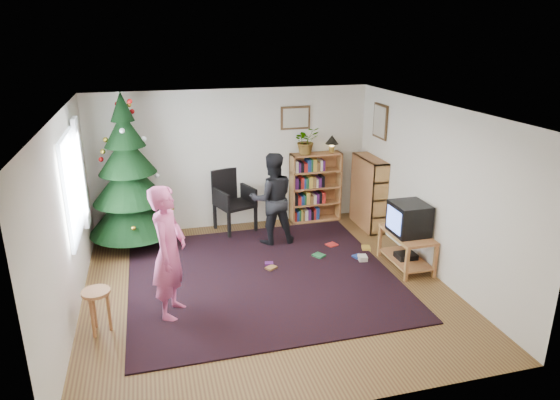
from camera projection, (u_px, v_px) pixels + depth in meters
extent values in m
plane|color=brown|center=(267.00, 286.00, 7.09)|extent=(5.00, 5.00, 0.00)
plane|color=white|center=(265.00, 110.00, 6.28)|extent=(5.00, 5.00, 0.00)
cube|color=silver|center=(233.00, 159.00, 8.97)|extent=(5.00, 0.02, 2.50)
cube|color=silver|center=(331.00, 294.00, 4.40)|extent=(5.00, 0.02, 2.50)
cube|color=silver|center=(66.00, 221.00, 6.07)|extent=(0.02, 5.00, 2.50)
cube|color=silver|center=(432.00, 189.00, 7.30)|extent=(0.02, 5.00, 2.50)
cube|color=black|center=(262.00, 276.00, 7.36)|extent=(3.80, 3.60, 0.02)
cube|color=silver|center=(72.00, 187.00, 6.55)|extent=(0.04, 1.20, 1.40)
cube|color=silver|center=(81.00, 173.00, 7.20)|extent=(0.06, 0.35, 1.60)
cube|color=#4C3319|center=(295.00, 118.00, 9.00)|extent=(0.55, 0.03, 0.42)
cube|color=beige|center=(295.00, 118.00, 9.00)|extent=(0.47, 0.01, 0.34)
cube|color=#4C3319|center=(380.00, 121.00, 8.66)|extent=(0.03, 0.50, 0.60)
cube|color=beige|center=(380.00, 121.00, 8.66)|extent=(0.01, 0.42, 0.52)
cylinder|color=#3F2816|center=(135.00, 238.00, 8.38)|extent=(0.14, 0.14, 0.27)
cone|color=black|center=(132.00, 208.00, 8.21)|extent=(1.42, 1.42, 0.80)
cone|color=black|center=(129.00, 180.00, 8.05)|extent=(1.19, 1.19, 0.71)
cone|color=black|center=(126.00, 154.00, 7.91)|extent=(0.92, 0.92, 0.63)
cone|color=black|center=(124.00, 129.00, 7.78)|extent=(0.64, 0.64, 0.55)
cone|color=black|center=(121.00, 106.00, 7.66)|extent=(0.37, 0.37, 0.46)
cube|color=#A2733A|center=(315.00, 187.00, 9.39)|extent=(0.95, 0.30, 1.30)
cube|color=#A2733A|center=(316.00, 154.00, 9.18)|extent=(0.95, 0.30, 0.03)
cube|color=#A2733A|center=(368.00, 193.00, 9.07)|extent=(0.30, 0.95, 1.30)
cube|color=#A2733A|center=(370.00, 159.00, 8.86)|extent=(0.30, 0.95, 0.03)
cube|color=#A2733A|center=(408.00, 234.00, 7.53)|extent=(0.52, 0.94, 0.04)
cube|color=#A2733A|center=(407.00, 265.00, 7.16)|extent=(0.05, 0.05, 0.51)
cube|color=#A2733A|center=(435.00, 261.00, 7.28)|extent=(0.05, 0.05, 0.51)
cube|color=#A2733A|center=(380.00, 241.00, 7.96)|extent=(0.05, 0.05, 0.51)
cube|color=#A2733A|center=(406.00, 238.00, 8.08)|extent=(0.05, 0.05, 0.51)
cube|color=#A2733A|center=(406.00, 259.00, 7.66)|extent=(0.48, 0.90, 0.03)
cube|color=black|center=(406.00, 256.00, 7.65)|extent=(0.30, 0.25, 0.08)
cube|color=black|center=(409.00, 218.00, 7.45)|extent=(0.50, 0.55, 0.48)
cube|color=#5B7DF8|center=(394.00, 220.00, 7.38)|extent=(0.01, 0.43, 0.34)
cube|color=black|center=(235.00, 205.00, 8.93)|extent=(0.76, 0.76, 0.05)
cube|color=black|center=(232.00, 184.00, 9.08)|extent=(0.58, 0.24, 0.60)
cube|color=black|center=(223.00, 224.00, 8.69)|extent=(0.06, 0.06, 0.49)
cube|color=black|center=(253.00, 221.00, 8.83)|extent=(0.06, 0.06, 0.49)
cube|color=black|center=(218.00, 214.00, 9.19)|extent=(0.06, 0.06, 0.49)
cube|color=black|center=(247.00, 211.00, 9.32)|extent=(0.06, 0.06, 0.49)
cylinder|color=#A2733A|center=(96.00, 292.00, 5.87)|extent=(0.33, 0.33, 0.04)
cylinder|color=#A2733A|center=(109.00, 311.00, 5.99)|extent=(0.04, 0.04, 0.52)
cylinder|color=#A2733A|center=(94.00, 309.00, 6.04)|extent=(0.04, 0.04, 0.52)
cylinder|color=#A2733A|center=(92.00, 318.00, 5.85)|extent=(0.04, 0.04, 0.52)
imported|color=#D0538B|center=(169.00, 252.00, 6.14)|extent=(0.61, 0.74, 1.73)
imported|color=black|center=(272.00, 199.00, 8.31)|extent=(0.78, 0.62, 1.57)
imported|color=gray|center=(306.00, 141.00, 9.05)|extent=(0.51, 0.46, 0.50)
cylinder|color=#A57F33|center=(332.00, 150.00, 9.23)|extent=(0.10, 0.10, 0.10)
sphere|color=#FFD88C|center=(332.00, 144.00, 9.20)|extent=(0.10, 0.10, 0.10)
cone|color=black|center=(332.00, 139.00, 9.17)|extent=(0.24, 0.24, 0.16)
cube|color=#A51E19|center=(332.00, 244.00, 8.39)|extent=(0.20, 0.20, 0.08)
cube|color=navy|center=(358.00, 256.00, 7.95)|extent=(0.20, 0.20, 0.08)
cube|color=#1E592D|center=(319.00, 255.00, 7.99)|extent=(0.20, 0.20, 0.08)
cube|color=gold|center=(366.00, 248.00, 8.26)|extent=(0.20, 0.20, 0.08)
cube|color=brown|center=(271.00, 267.00, 7.57)|extent=(0.20, 0.20, 0.08)
cube|color=beige|center=(363.00, 259.00, 7.85)|extent=(0.20, 0.20, 0.08)
cube|color=#4C1959|center=(269.00, 264.00, 7.69)|extent=(0.20, 0.20, 0.08)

